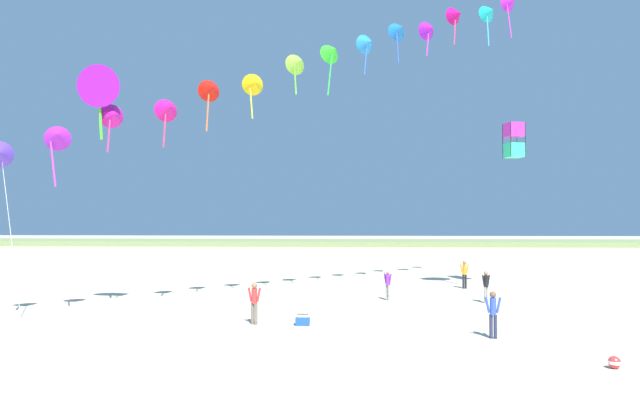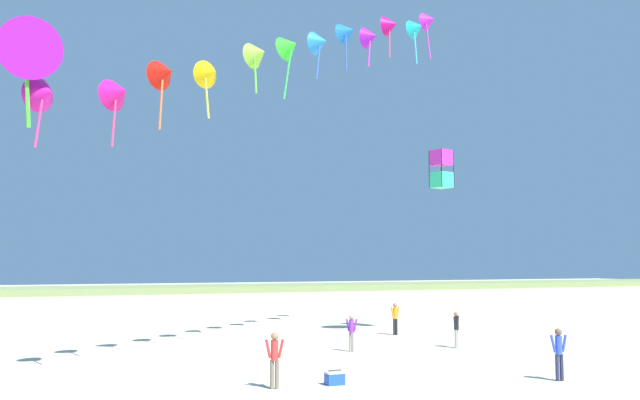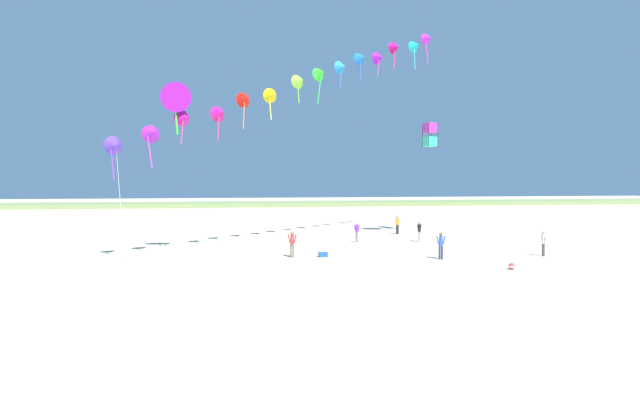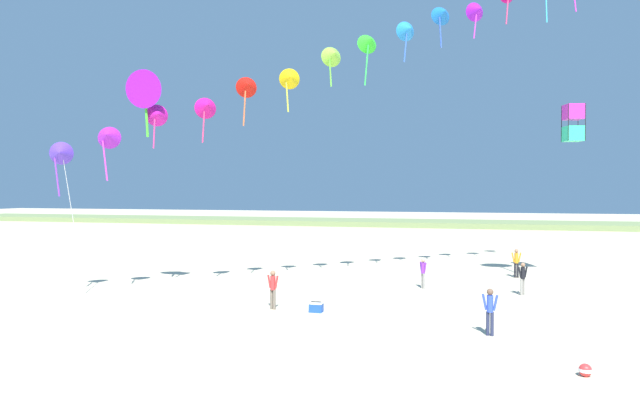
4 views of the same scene
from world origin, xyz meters
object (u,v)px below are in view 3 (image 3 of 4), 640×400
person_near_right (397,223)px  person_far_center (441,244)px  person_mid_center (419,230)px  large_kite_high_solo (176,98)px  beach_cooler (323,254)px  beach_ball (512,266)px  person_far_right (292,242)px  person_far_left (544,242)px  person_near_left (357,231)px  large_kite_low_lead (430,135)px

person_near_right → person_far_center: size_ratio=1.01×
person_mid_center → large_kite_high_solo: (-18.16, -4.56, 9.30)m
beach_cooler → person_near_right: bearing=53.8°
beach_cooler → beach_ball: size_ratio=1.59×
person_far_right → beach_ball: size_ratio=4.72×
person_far_left → person_far_center: (-7.10, -0.14, 0.03)m
person_mid_center → beach_ball: person_mid_center is taller
person_far_center → person_mid_center: bearing=78.0°
person_near_left → beach_cooler: bearing=-119.2°
person_near_right → large_kite_low_lead: 8.70m
person_far_right → large_kite_high_solo: size_ratio=0.51×
person_near_right → beach_cooler: bearing=-126.2°
person_far_left → beach_cooler: bearing=171.8°
person_far_center → person_near_right: bearing=82.3°
person_far_right → large_kite_high_solo: bearing=166.4°
person_mid_center → person_far_right: (-10.88, -6.32, 0.04)m
large_kite_low_lead → person_far_center: bearing=-109.1°
large_kite_low_lead → beach_cooler: size_ratio=3.70×
person_near_left → person_mid_center: 5.00m
person_near_right → large_kite_high_solo: (-18.29, -10.49, 9.25)m
person_far_center → large_kite_low_lead: large_kite_low_lead is taller
person_far_left → person_far_center: bearing=-178.9°
person_far_left → large_kite_low_lead: bearing=98.1°
large_kite_low_lead → beach_ball: bearing=-98.0°
person_near_left → person_far_right: 9.18m
person_near_left → beach_cooler: person_near_left is taller
beach_ball → person_far_left: bearing=41.5°
person_mid_center → beach_cooler: 10.98m
large_kite_high_solo → beach_ball: size_ratio=9.28×
person_near_right → beach_ball: person_near_right is taller
large_kite_low_lead → person_mid_center: bearing=-118.3°
large_kite_high_solo → person_far_right: bearing=-13.6°
person_near_right → person_far_center: person_near_right is taller
person_far_right → beach_ball: (11.50, -6.23, -0.81)m
beach_cooler → beach_ball: beach_cooler is taller
person_far_center → large_kite_low_lead: 17.42m
person_near_right → large_kite_high_solo: size_ratio=0.51×
beach_cooler → beach_ball: bearing=-32.9°
person_near_left → person_mid_center: person_mid_center is taller
person_far_right → beach_ball: bearing=-28.4°
person_near_right → person_far_right: 16.47m
person_mid_center → beach_ball: 12.60m
person_far_right → person_near_right: bearing=48.1°
large_kite_low_lead → beach_ball: large_kite_low_lead is taller
person_mid_center → large_kite_low_lead: size_ratio=0.76×
person_far_right → person_far_center: 9.33m
person_mid_center → beach_cooler: (-8.90, -6.39, -0.73)m
person_mid_center → person_far_left: bearing=-58.0°
beach_cooler → person_near_left: bearing=60.8°
person_near_left → person_far_center: bearing=-71.4°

